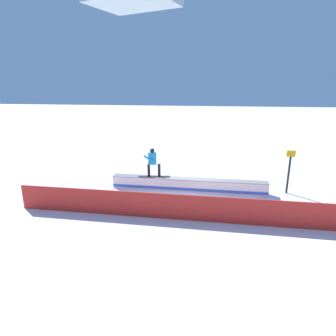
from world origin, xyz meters
The scene contains 5 objects.
ground_plane centered at (0.00, 0.00, 0.00)m, with size 120.00×120.00×0.00m, color white.
grind_box centered at (0.00, 0.00, 0.29)m, with size 7.62×0.60×0.64m.
snowboarder centered at (1.77, -0.01, 1.43)m, with size 1.61×0.56×1.45m.
safety_fence centered at (0.00, 3.20, 0.52)m, with size 13.46×0.06×1.04m, color red.
trail_marker centered at (-4.75, -0.37, 1.13)m, with size 0.40×0.10×2.12m.
Camera 1 is at (-0.97, 13.19, 5.03)m, focal length 30.28 mm.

